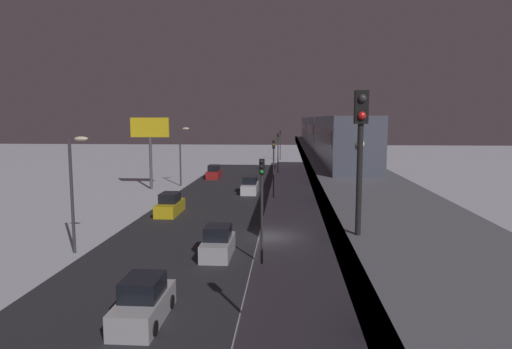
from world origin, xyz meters
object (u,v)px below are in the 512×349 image
at_px(commercial_billboard, 150,134).
at_px(sedan_silver_2, 218,243).
at_px(subway_train, 322,131).
at_px(sedan_red, 214,173).
at_px(sedan_silver, 143,303).
at_px(traffic_light_distant, 280,140).
at_px(traffic_light_near, 262,196).
at_px(traffic_light_mid, 274,160).
at_px(rail_signal, 360,138).
at_px(sedan_white, 250,186).
at_px(sedan_yellow, 170,205).
at_px(traffic_light_far, 278,147).

bearing_deg(commercial_billboard, sedan_silver_2, 114.92).
bearing_deg(subway_train, commercial_billboard, -7.07).
bearing_deg(sedan_red, sedan_silver, 95.52).
bearing_deg(traffic_light_distant, traffic_light_near, 90.00).
xyz_separation_m(traffic_light_mid, traffic_light_distant, (0.00, -46.74, 0.00)).
distance_m(rail_signal, commercial_billboard, 46.64).
xyz_separation_m(sedan_silver, sedan_red, (4.60, -47.58, 0.01)).
distance_m(sedan_white, sedan_yellow, 13.98).
height_order(sedan_white, traffic_light_mid, traffic_light_mid).
height_order(rail_signal, traffic_light_distant, rail_signal).
xyz_separation_m(traffic_light_near, traffic_light_far, (0.00, -46.74, 0.00)).
xyz_separation_m(sedan_silver_2, sedan_white, (0.00, -24.93, 0.00)).
height_order(sedan_silver, traffic_light_far, traffic_light_far).
bearing_deg(sedan_red, traffic_light_near, 103.29).
bearing_deg(traffic_light_far, subway_train, 104.62).
bearing_deg(sedan_silver_2, subway_train, 71.13).
xyz_separation_m(rail_signal, traffic_light_distant, (3.49, -84.26, -4.06)).
bearing_deg(traffic_light_near, traffic_light_distant, -90.00).
distance_m(sedan_yellow, traffic_light_mid, 13.67).
bearing_deg(sedan_yellow, sedan_red, -90.00).
height_order(rail_signal, sedan_white, rail_signal).
relative_size(sedan_silver, traffic_light_far, 0.68).
relative_size(sedan_red, commercial_billboard, 0.48).
height_order(subway_train, traffic_light_mid, subway_train).
bearing_deg(subway_train, traffic_light_far, -75.38).
relative_size(sedan_silver, commercial_billboard, 0.49).
relative_size(sedan_silver_2, sedan_white, 0.88).
distance_m(sedan_silver_2, traffic_light_far, 45.52).
distance_m(traffic_light_near, traffic_light_distant, 70.11).
height_order(sedan_silver_2, sedan_yellow, same).
bearing_deg(sedan_silver_2, traffic_light_distant, 87.58).
bearing_deg(traffic_light_mid, sedan_yellow, 45.37).
bearing_deg(sedan_white, commercial_billboard, 170.58).
bearing_deg(traffic_light_mid, sedan_red, -59.84).
xyz_separation_m(sedan_white, traffic_light_near, (-2.90, 26.38, 3.40)).
bearing_deg(subway_train, sedan_white, -3.50).
xyz_separation_m(sedan_yellow, traffic_light_mid, (-9.30, -9.42, 3.40)).
bearing_deg(traffic_light_far, sedan_yellow, 74.17).
xyz_separation_m(sedan_white, traffic_light_mid, (-2.90, 3.00, 3.40)).
distance_m(sedan_white, commercial_billboard, 14.08).
distance_m(sedan_red, traffic_light_mid, 18.82).
height_order(sedan_red, sedan_yellow, same).
bearing_deg(commercial_billboard, traffic_light_near, 118.50).
bearing_deg(rail_signal, commercial_billboard, -66.03).
distance_m(sedan_silver_2, traffic_light_distant, 68.81).
relative_size(sedan_silver_2, sedan_red, 0.97).
height_order(traffic_light_mid, traffic_light_far, same).
bearing_deg(sedan_yellow, traffic_light_far, -105.83).
height_order(subway_train, sedan_yellow, subway_train).
height_order(sedan_silver_2, traffic_light_near, traffic_light_near).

